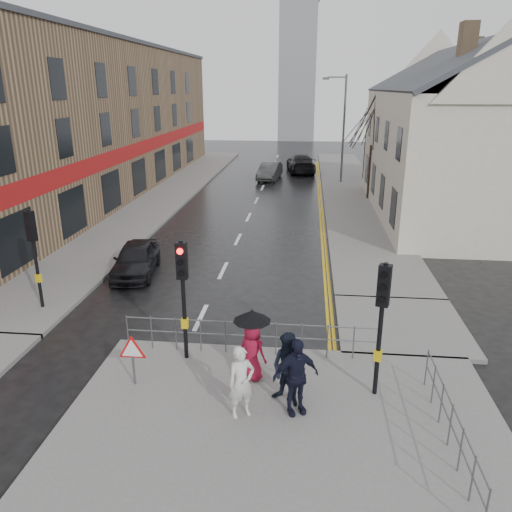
% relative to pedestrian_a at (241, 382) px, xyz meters
% --- Properties ---
extents(ground, '(120.00, 120.00, 0.00)m').
position_rel_pedestrian_a_xyz_m(ground, '(-2.06, 2.18, -1.00)').
color(ground, black).
rests_on(ground, ground).
extents(near_pavement, '(10.00, 9.00, 0.14)m').
position_rel_pedestrian_a_xyz_m(near_pavement, '(0.94, -1.32, -0.93)').
color(near_pavement, '#605E5B').
rests_on(near_pavement, ground).
extents(left_pavement, '(4.00, 44.00, 0.14)m').
position_rel_pedestrian_a_xyz_m(left_pavement, '(-8.56, 25.18, -0.93)').
color(left_pavement, '#605E5B').
rests_on(left_pavement, ground).
extents(right_pavement, '(4.00, 40.00, 0.14)m').
position_rel_pedestrian_a_xyz_m(right_pavement, '(4.44, 27.18, -0.93)').
color(right_pavement, '#605E5B').
rests_on(right_pavement, ground).
extents(pavement_bridge_right, '(4.00, 4.20, 0.14)m').
position_rel_pedestrian_a_xyz_m(pavement_bridge_right, '(4.44, 5.18, -0.93)').
color(pavement_bridge_right, '#605E5B').
rests_on(pavement_bridge_right, ground).
extents(building_left_terrace, '(8.00, 42.00, 10.00)m').
position_rel_pedestrian_a_xyz_m(building_left_terrace, '(-14.06, 24.18, 4.00)').
color(building_left_terrace, '#876C4E').
rests_on(building_left_terrace, ground).
extents(building_right_cream, '(9.00, 16.40, 10.10)m').
position_rel_pedestrian_a_xyz_m(building_right_cream, '(9.94, 20.18, 3.78)').
color(building_right_cream, beige).
rests_on(building_right_cream, ground).
extents(church_tower, '(5.00, 5.00, 18.00)m').
position_rel_pedestrian_a_xyz_m(church_tower, '(-0.56, 64.18, 8.00)').
color(church_tower, gray).
rests_on(church_tower, ground).
extents(traffic_signal_near_left, '(0.28, 0.27, 3.40)m').
position_rel_pedestrian_a_xyz_m(traffic_signal_near_left, '(-1.86, 2.38, 1.46)').
color(traffic_signal_near_left, black).
rests_on(traffic_signal_near_left, near_pavement).
extents(traffic_signal_near_right, '(0.34, 0.33, 3.40)m').
position_rel_pedestrian_a_xyz_m(traffic_signal_near_right, '(3.13, 1.18, 1.46)').
color(traffic_signal_near_right, black).
rests_on(traffic_signal_near_right, near_pavement).
extents(traffic_signal_far_left, '(0.34, 0.33, 3.40)m').
position_rel_pedestrian_a_xyz_m(traffic_signal_far_left, '(-7.56, 5.19, 1.46)').
color(traffic_signal_far_left, black).
rests_on(traffic_signal_far_left, left_pavement).
extents(guard_railing_front, '(7.14, 0.04, 1.00)m').
position_rel_pedestrian_a_xyz_m(guard_railing_front, '(-0.11, 2.78, -0.14)').
color(guard_railing_front, '#595B5E').
rests_on(guard_railing_front, near_pavement).
extents(guard_railing_side, '(0.04, 4.54, 1.00)m').
position_rel_pedestrian_a_xyz_m(guard_railing_side, '(4.44, -0.57, -0.15)').
color(guard_railing_side, '#595B5E').
rests_on(guard_railing_side, near_pavement).
extents(warning_sign, '(0.80, 0.07, 1.35)m').
position_rel_pedestrian_a_xyz_m(warning_sign, '(-2.86, 0.98, 0.05)').
color(warning_sign, '#595B5E').
rests_on(warning_sign, near_pavement).
extents(street_lamp, '(1.83, 0.25, 8.00)m').
position_rel_pedestrian_a_xyz_m(street_lamp, '(3.76, 30.18, 3.71)').
color(street_lamp, '#595B5E').
rests_on(street_lamp, right_pavement).
extents(tree_near, '(2.40, 2.40, 6.58)m').
position_rel_pedestrian_a_xyz_m(tree_near, '(5.44, 24.18, 4.14)').
color(tree_near, black).
rests_on(tree_near, right_pavement).
extents(tree_far, '(2.40, 2.40, 5.64)m').
position_rel_pedestrian_a_xyz_m(tree_far, '(5.94, 32.18, 3.43)').
color(tree_far, black).
rests_on(tree_far, right_pavement).
extents(pedestrian_a, '(0.75, 0.67, 1.71)m').
position_rel_pedestrian_a_xyz_m(pedestrian_a, '(0.00, 0.00, 0.00)').
color(pedestrian_a, silver).
rests_on(pedestrian_a, near_pavement).
extents(pedestrian_b, '(1.09, 1.01, 1.80)m').
position_rel_pedestrian_a_xyz_m(pedestrian_b, '(1.04, 0.58, 0.05)').
color(pedestrian_b, black).
rests_on(pedestrian_b, near_pavement).
extents(pedestrian_with_umbrella, '(0.96, 0.96, 1.91)m').
position_rel_pedestrian_a_xyz_m(pedestrian_with_umbrella, '(0.07, 1.54, 0.22)').
color(pedestrian_with_umbrella, maroon).
rests_on(pedestrian_with_umbrella, near_pavement).
extents(pedestrian_d, '(1.19, 0.85, 1.87)m').
position_rel_pedestrian_a_xyz_m(pedestrian_d, '(1.20, 0.25, 0.08)').
color(pedestrian_d, black).
rests_on(pedestrian_d, near_pavement).
extents(car_parked, '(2.04, 4.04, 1.32)m').
position_rel_pedestrian_a_xyz_m(car_parked, '(-5.50, 8.90, -0.34)').
color(car_parked, black).
rests_on(car_parked, ground).
extents(car_mid, '(1.94, 4.34, 1.38)m').
position_rel_pedestrian_a_xyz_m(car_mid, '(-1.81, 31.32, -0.30)').
color(car_mid, '#484B4D').
rests_on(car_mid, ground).
extents(car_far, '(2.89, 5.70, 1.59)m').
position_rel_pedestrian_a_xyz_m(car_far, '(0.66, 35.24, -0.20)').
color(car_far, black).
rests_on(car_far, ground).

